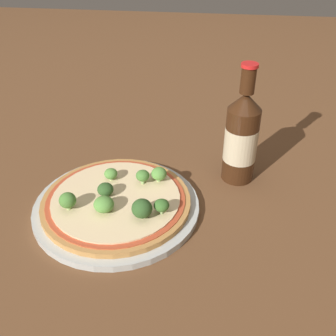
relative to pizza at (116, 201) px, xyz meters
name	(u,v)px	position (x,y,z in m)	size (l,w,h in m)	color
ground_plane	(113,204)	(-0.01, 0.01, -0.02)	(3.00, 3.00, 0.00)	brown
plate	(117,206)	(0.00, 0.00, -0.01)	(0.29, 0.29, 0.01)	#B2B7B2
pizza	(116,201)	(0.00, 0.00, 0.00)	(0.26, 0.26, 0.01)	#B77F42
broccoli_floret_0	(111,174)	(-0.02, 0.05, 0.02)	(0.02, 0.02, 0.02)	#89A866
broccoli_floret_1	(143,176)	(0.04, 0.05, 0.02)	(0.02, 0.02, 0.03)	#89A866
broccoli_floret_2	(105,189)	(-0.02, 0.00, 0.02)	(0.03, 0.03, 0.02)	#89A866
broccoli_floret_3	(102,204)	(-0.01, -0.04, 0.02)	(0.03, 0.03, 0.03)	#89A866
broccoli_floret_4	(142,209)	(0.05, -0.05, 0.03)	(0.03, 0.03, 0.03)	#89A866
broccoli_floret_5	(161,206)	(0.08, -0.03, 0.02)	(0.03, 0.03, 0.03)	#89A866
broccoli_floret_6	(68,200)	(-0.07, -0.04, 0.03)	(0.03, 0.03, 0.03)	#89A866
broccoli_floret_7	(159,174)	(0.07, 0.06, 0.02)	(0.03, 0.03, 0.03)	#89A866
beer_bottle	(241,137)	(0.21, 0.13, 0.07)	(0.06, 0.06, 0.23)	#381E0F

